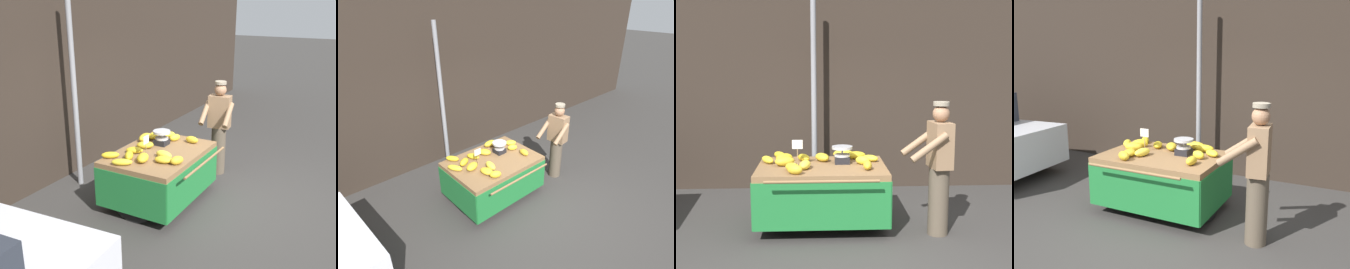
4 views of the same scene
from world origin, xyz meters
TOP-DOWN VIEW (x-y plane):
  - ground_plane at (0.00, 0.00)m, footprint 60.00×60.00m
  - back_wall at (0.00, 2.93)m, footprint 16.00×0.24m
  - street_pole at (-0.64, 2.39)m, footprint 0.09×0.09m
  - banana_cart at (-0.52, 0.85)m, footprint 1.72×1.41m
  - weighing_scale at (-0.25, 0.97)m, footprint 0.28×0.28m
  - price_sign at (-0.85, 0.89)m, footprint 0.14×0.01m
  - banana_bunch_0 at (-1.26, 1.04)m, footprint 0.24×0.32m
  - banana_bunch_1 at (0.02, 0.88)m, footprint 0.23×0.20m
  - banana_bunch_2 at (0.06, 0.58)m, footprint 0.13×0.23m
  - banana_bunch_3 at (-0.05, 1.24)m, footprint 0.31×0.16m
  - banana_bunch_4 at (-0.21, 1.31)m, footprint 0.29×0.14m
  - banana_bunch_5 at (0.15, 1.07)m, footprint 0.28×0.25m
  - banana_bunch_6 at (-0.77, 1.15)m, footprint 0.24×0.29m
  - banana_bunch_7 at (-1.12, 1.34)m, footprint 0.24×0.28m
  - banana_bunch_8 at (-1.03, 1.07)m, footprint 0.27×0.22m
  - banana_bunch_9 at (-0.74, 0.65)m, footprint 0.19×0.30m
  - banana_bunch_10 at (-0.86, 0.37)m, footprint 0.24×0.21m
  - banana_bunch_11 at (-0.90, 0.56)m, footprint 0.22×0.29m
  - banana_bunch_12 at (-1.01, 0.84)m, footprint 0.30×0.24m
  - banana_bunch_13 at (-0.52, 1.11)m, footprint 0.27×0.31m
  - vendor_person at (0.95, 0.48)m, footprint 0.61×0.56m

SIDE VIEW (x-z plane):
  - ground_plane at x=0.00m, z-range 0.00..0.00m
  - banana_cart at x=-0.52m, z-range 0.21..1.04m
  - vendor_person at x=0.95m, z-range 0.01..1.73m
  - banana_bunch_5 at x=0.15m, z-range 0.84..0.93m
  - banana_bunch_0 at x=-1.26m, z-range 0.84..0.93m
  - banana_bunch_6 at x=-0.77m, z-range 0.84..0.94m
  - banana_bunch_7 at x=-1.12m, z-range 0.84..0.94m
  - banana_bunch_11 at x=-0.90m, z-range 0.84..0.94m
  - banana_bunch_3 at x=-0.05m, z-range 0.84..0.95m
  - banana_bunch_9 at x=-0.74m, z-range 0.84..0.95m
  - banana_bunch_13 at x=-0.52m, z-range 0.84..0.95m
  - banana_bunch_1 at x=0.02m, z-range 0.84..0.95m
  - banana_bunch_2 at x=0.06m, z-range 0.84..0.95m
  - banana_bunch_10 at x=-0.86m, z-range 0.84..0.96m
  - banana_bunch_4 at x=-0.21m, z-range 0.84..0.96m
  - banana_bunch_8 at x=-1.03m, z-range 0.84..0.96m
  - banana_bunch_12 at x=-1.01m, z-range 0.84..0.97m
  - weighing_scale at x=-0.25m, z-range 0.84..1.08m
  - price_sign at x=-0.85m, z-range 0.92..1.26m
  - street_pole at x=-0.64m, z-range 0.00..3.27m
  - back_wall at x=0.00m, z-range 0.00..3.83m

